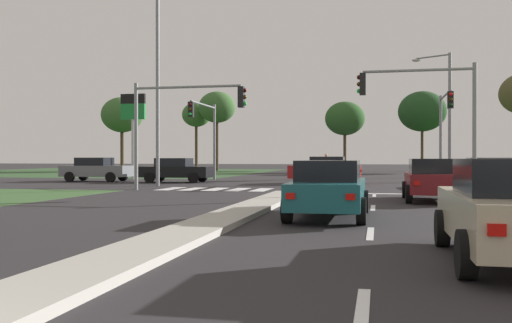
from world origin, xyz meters
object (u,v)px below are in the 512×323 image
at_px(car_white_second, 486,172).
at_px(car_maroon_eighth, 432,179).
at_px(traffic_signal_near_left, 178,114).
at_px(car_black_fourth, 176,170).
at_px(traffic_signal_far_right, 444,120).
at_px(treeline_third, 217,108).
at_px(pedestrian_at_median, 326,163).
at_px(treeline_near, 122,115).
at_px(street_lamp_second, 155,76).
at_px(treeline_fifth, 422,112).
at_px(traffic_signal_near_right, 430,104).
at_px(treeline_second, 196,115).
at_px(treeline_fourth, 345,119).
at_px(traffic_signal_far_left, 206,125).
at_px(car_grey_sixth, 96,169).
at_px(street_lamp_third, 446,109).
at_px(fuel_price_totem, 133,117).
at_px(car_red_seventh, 325,170).
at_px(car_teal_fifth, 329,188).

height_order(car_white_second, car_maroon_eighth, car_white_second).
bearing_deg(traffic_signal_near_left, car_black_fourth, 111.01).
relative_size(traffic_signal_far_right, treeline_third, 0.60).
height_order(pedestrian_at_median, treeline_near, treeline_near).
xyz_separation_m(street_lamp_second, treeline_fifth, (16.55, 36.35, 0.67)).
bearing_deg(car_maroon_eighth, traffic_signal_near_right, 86.58).
bearing_deg(traffic_signal_far_right, traffic_signal_near_left, -139.38).
relative_size(car_black_fourth, street_lamp_second, 0.41).
xyz_separation_m(treeline_second, treeline_fourth, (17.60, 2.89, -0.47)).
distance_m(traffic_signal_far_left, street_lamp_second, 7.83).
height_order(traffic_signal_near_right, treeline_third, treeline_third).
bearing_deg(treeline_third, car_white_second, -53.78).
relative_size(treeline_near, treeline_fifth, 1.02).
distance_m(street_lamp_second, treeline_fifth, 39.95).
distance_m(car_black_fourth, treeline_second, 33.78).
bearing_deg(car_black_fourth, pedestrian_at_median, 131.08).
distance_m(street_lamp_second, treeline_third, 35.47).
bearing_deg(car_grey_sixth, treeline_fourth, 157.97).
distance_m(car_black_fourth, street_lamp_second, 7.04).
distance_m(car_white_second, car_black_fourth, 17.96).
height_order(treeline_second, treeline_third, treeline_third).
bearing_deg(car_white_second, car_maroon_eighth, 160.54).
relative_size(street_lamp_third, pedestrian_at_median, 4.83).
bearing_deg(treeline_fifth, fuel_price_totem, -128.12).
bearing_deg(treeline_near, traffic_signal_far_right, -39.55).
relative_size(car_red_seventh, traffic_signal_near_right, 0.77).
distance_m(treeline_near, treeline_fifth, 35.84).
bearing_deg(car_grey_sixth, treeline_third, -179.12).
relative_size(car_white_second, treeline_third, 0.47).
xyz_separation_m(car_black_fourth, traffic_signal_near_left, (3.22, -8.37, 2.80)).
height_order(car_teal_fifth, street_lamp_third, street_lamp_third).
height_order(traffic_signal_near_right, treeline_fourth, treeline_fourth).
xyz_separation_m(car_teal_fifth, traffic_signal_far_left, (-10.01, 21.64, 2.94)).
xyz_separation_m(car_red_seventh, traffic_signal_near_right, (5.19, -8.49, 3.01)).
distance_m(traffic_signal_near_left, treeline_third, 39.75).
xyz_separation_m(fuel_price_totem, treeline_fourth, (13.09, 30.94, 1.76)).
height_order(traffic_signal_far_right, pedestrian_at_median, traffic_signal_far_right).
bearing_deg(car_white_second, treeline_second, 38.08).
bearing_deg(pedestrian_at_median, car_black_fourth, 147.16).
xyz_separation_m(car_black_fourth, traffic_signal_far_right, (16.30, 2.85, 3.10)).
relative_size(car_teal_fifth, street_lamp_third, 0.56).
relative_size(traffic_signal_near_left, street_lamp_second, 0.51).
distance_m(car_red_seventh, traffic_signal_near_left, 10.80).
relative_size(traffic_signal_near_right, treeline_fourth, 0.67).
xyz_separation_m(fuel_price_totem, treeline_third, (-1.38, 26.18, 2.94)).
height_order(traffic_signal_far_left, treeline_second, treeline_second).
relative_size(traffic_signal_far_right, treeline_near, 0.61).
relative_size(traffic_signal_near_left, treeline_near, 0.61).
bearing_deg(pedestrian_at_median, car_maroon_eighth, -148.37).
height_order(street_lamp_second, treeline_near, street_lamp_second).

